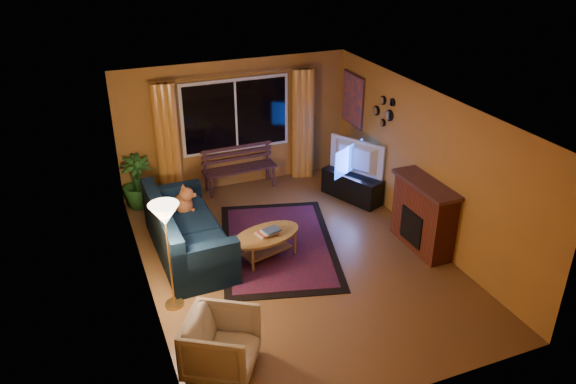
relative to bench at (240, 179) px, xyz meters
name	(u,v)px	position (x,y,z in m)	size (l,w,h in m)	color
floor	(295,260)	(0.02, -2.75, -0.22)	(4.50, 6.00, 0.02)	brown
ceiling	(296,106)	(0.02, -2.75, 2.30)	(4.50, 6.00, 0.02)	white
wall_back	(235,124)	(0.02, 0.26, 1.04)	(4.50, 0.02, 2.50)	#B27730
wall_left	(140,216)	(-2.24, -2.75, 1.04)	(0.02, 6.00, 2.50)	#B27730
wall_right	(425,165)	(2.28, -2.75, 1.04)	(0.02, 6.00, 2.50)	#B27730
window	(236,115)	(0.02, 0.19, 1.24)	(2.00, 0.02, 1.30)	black
curtain_rod	(235,74)	(0.02, 0.15, 2.04)	(0.03, 0.03, 3.20)	#BF8C3F
curtain_left	(167,143)	(-1.33, 0.13, 0.91)	(0.36, 0.36, 2.24)	orange
curtain_right	(302,124)	(1.37, 0.13, 0.91)	(0.36, 0.36, 2.24)	orange
bench	(240,179)	(0.00, 0.00, 0.00)	(1.43, 0.42, 0.43)	#3E2225
potted_plant	(137,182)	(-1.97, 0.00, 0.28)	(0.55, 0.55, 0.99)	#235B1E
sofa	(188,228)	(-1.47, -1.95, 0.25)	(0.98, 2.29, 0.93)	black
dog	(183,201)	(-1.42, -1.44, 0.47)	(0.30, 0.41, 0.44)	#A35932
armchair	(221,342)	(-1.69, -4.60, 0.19)	(0.79, 0.74, 0.82)	beige
floor_lamp	(169,257)	(-1.98, -3.18, 0.58)	(0.27, 0.27, 1.59)	#BF8C3F
rug	(278,245)	(-0.08, -2.25, -0.20)	(1.81, 2.86, 0.02)	maroon
coffee_table	(267,245)	(-0.37, -2.51, 0.00)	(1.16, 1.16, 0.42)	#B08141
tv_console	(352,186)	(1.83, -1.20, 0.04)	(0.40, 1.21, 0.50)	black
television	(354,158)	(1.83, -1.20, 0.62)	(1.14, 0.15, 0.66)	black
fireplace	(423,217)	(2.07, -3.15, 0.34)	(0.40, 1.20, 1.10)	maroon
mirror_cluster	(383,109)	(2.23, -1.45, 1.59)	(0.06, 0.60, 0.56)	black
painting	(353,99)	(2.24, -0.30, 1.44)	(0.04, 0.76, 0.96)	#EC4E1E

